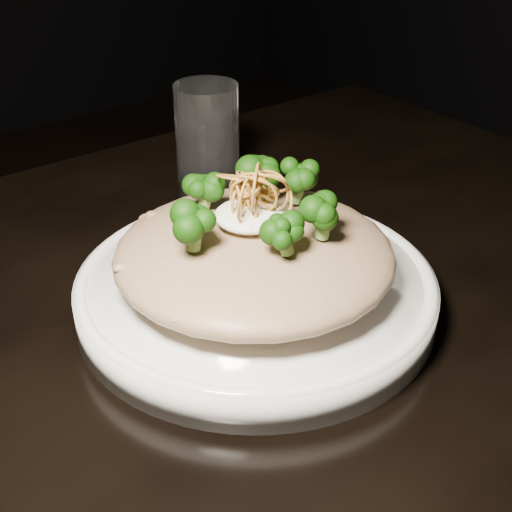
{
  "coord_description": "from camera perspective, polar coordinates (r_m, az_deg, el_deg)",
  "views": [
    {
      "loc": [
        -0.32,
        -0.45,
        1.13
      ],
      "look_at": [
        0.01,
        -0.02,
        0.81
      ],
      "focal_mm": 50.0,
      "sensor_mm": 36.0,
      "label": 1
    }
  ],
  "objects": [
    {
      "name": "risotto",
      "position": [
        0.62,
        -0.14,
        0.18
      ],
      "size": [
        0.25,
        0.25,
        0.05
      ],
      "primitive_type": "ellipsoid",
      "color": "brown",
      "rests_on": "plate"
    },
    {
      "name": "drinking_glass",
      "position": [
        0.84,
        -3.91,
        9.27
      ],
      "size": [
        0.1,
        0.1,
        0.13
      ],
      "primitive_type": "cylinder",
      "rotation": [
        0.0,
        0.0,
        0.35
      ],
      "color": "silver",
      "rests_on": "table"
    },
    {
      "name": "shallots",
      "position": [
        0.6,
        -0.47,
        5.8
      ],
      "size": [
        0.06,
        0.06,
        0.04
      ],
      "primitive_type": null,
      "color": "brown",
      "rests_on": "cheese"
    },
    {
      "name": "table",
      "position": [
        0.72,
        -1.91,
        -9.05
      ],
      "size": [
        1.1,
        0.8,
        0.75
      ],
      "color": "black",
      "rests_on": "ground"
    },
    {
      "name": "plate",
      "position": [
        0.65,
        0.0,
        -2.91
      ],
      "size": [
        0.32,
        0.32,
        0.03
      ],
      "primitive_type": "cylinder",
      "color": "white",
      "rests_on": "table"
    },
    {
      "name": "broccoli",
      "position": [
        0.59,
        -0.09,
        4.69
      ],
      "size": [
        0.15,
        0.15,
        0.05
      ],
      "primitive_type": null,
      "color": "black",
      "rests_on": "risotto"
    },
    {
      "name": "cheese",
      "position": [
        0.6,
        -0.47,
        3.27
      ],
      "size": [
        0.06,
        0.06,
        0.02
      ],
      "primitive_type": "ellipsoid",
      "color": "white",
      "rests_on": "risotto"
    }
  ]
}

